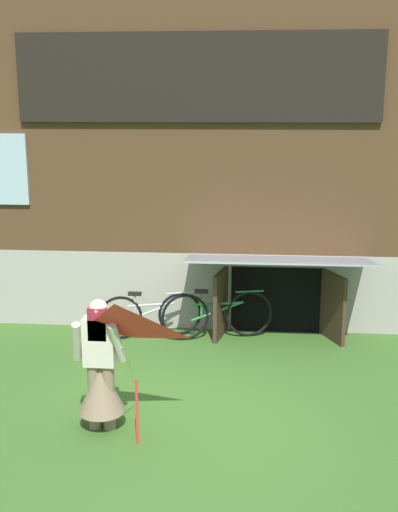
{
  "coord_description": "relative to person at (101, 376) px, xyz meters",
  "views": [
    {
      "loc": [
        0.83,
        -6.65,
        3.51
      ],
      "look_at": [
        0.18,
        1.07,
        1.67
      ],
      "focal_mm": 44.45,
      "sensor_mm": 36.0,
      "label": 1
    }
  ],
  "objects": [
    {
      "name": "person",
      "position": [
        0.0,
        0.0,
        0.0
      ],
      "size": [
        0.6,
        0.52,
        1.5
      ],
      "rotation": [
        0.0,
        0.0,
        -0.34
      ],
      "color": "#7F6B51",
      "rests_on": "ground_plane"
    },
    {
      "name": "bicycle_silver",
      "position": [
        0.08,
        2.89,
        -0.27
      ],
      "size": [
        1.57,
        0.5,
        0.74
      ],
      "rotation": [
        0.0,
        0.0,
        0.28
      ],
      "color": "black",
      "rests_on": "ground_plane"
    },
    {
      "name": "kite",
      "position": [
        0.3,
        -0.53,
        0.6
      ],
      "size": [
        0.97,
        0.97,
        1.52
      ],
      "color": "red",
      "rests_on": "ground_plane"
    },
    {
      "name": "bicycle_green",
      "position": [
        1.12,
        2.92,
        -0.25
      ],
      "size": [
        1.7,
        0.46,
        0.79
      ],
      "rotation": [
        0.0,
        0.0,
        0.24
      ],
      "color": "black",
      "rests_on": "ground_plane"
    },
    {
      "name": "ground_plane",
      "position": [
        0.78,
        0.32,
        -0.63
      ],
      "size": [
        60.0,
        60.0,
        0.0
      ],
      "primitive_type": "plane",
      "color": "#386023"
    },
    {
      "name": "log_house",
      "position": [
        0.78,
        5.95,
        2.16
      ],
      "size": [
        8.04,
        6.38,
        5.57
      ],
      "color": "#9E998E",
      "rests_on": "ground_plane"
    }
  ]
}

